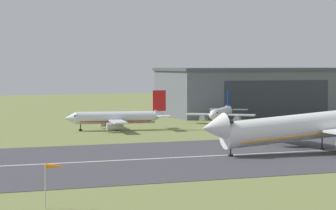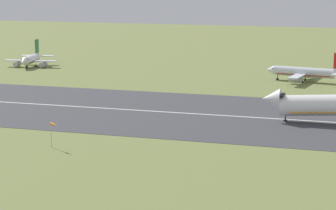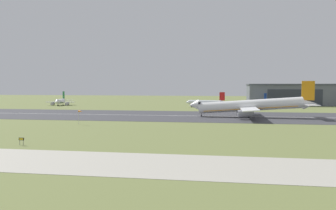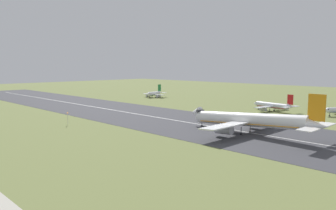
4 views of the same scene
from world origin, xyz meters
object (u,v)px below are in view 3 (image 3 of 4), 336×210
object	(u,v)px
airplane_landing	(250,106)
airplane_parked_west	(60,101)
windsock_pole	(80,112)
airplane_parked_east	(205,103)
runway_sign	(21,140)
airplane_parked_centre	(257,103)

from	to	relation	value
airplane_landing	airplane_parked_west	distance (m)	137.89
windsock_pole	airplane_parked_west	bearing A→B (deg)	120.26
airplane_parked_east	runway_sign	world-z (taller)	airplane_parked_east
airplane_parked_west	runway_sign	world-z (taller)	airplane_parked_west
airplane_landing	airplane_parked_west	xyz separation A→B (m)	(-121.27, 65.58, -2.27)
windsock_pole	airplane_parked_east	bearing A→B (deg)	67.55
airplane_landing	airplane_parked_west	world-z (taller)	airplane_landing
runway_sign	airplane_parked_east	bearing A→B (deg)	74.81
airplane_parked_east	runway_sign	bearing A→B (deg)	-105.19
airplane_landing	airplane_parked_west	bearing A→B (deg)	151.60
airplane_parked_centre	airplane_parked_east	world-z (taller)	airplane_parked_east
airplane_parked_west	airplane_parked_east	size ratio (longest dim) A/B	0.76
windsock_pole	runway_sign	bearing A→B (deg)	-85.80
airplane_parked_centre	runway_sign	xyz separation A→B (m)	(-69.63, -145.05, -1.57)
airplane_parked_east	windsock_pole	bearing A→B (deg)	-112.45
airplane_parked_centre	airplane_landing	bearing A→B (deg)	-98.91
airplane_landing	airplane_parked_centre	distance (m)	69.90
airplane_landing	runway_sign	xyz separation A→B (m)	(-58.81, -76.03, -3.73)
airplane_parked_centre	airplane_parked_east	bearing A→B (deg)	-164.38
airplane_parked_centre	runway_sign	world-z (taller)	airplane_parked_centre
airplane_parked_west	runway_sign	xyz separation A→B (m)	(62.47, -141.61, -1.46)
airplane_parked_centre	runway_sign	size ratio (longest dim) A/B	12.24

